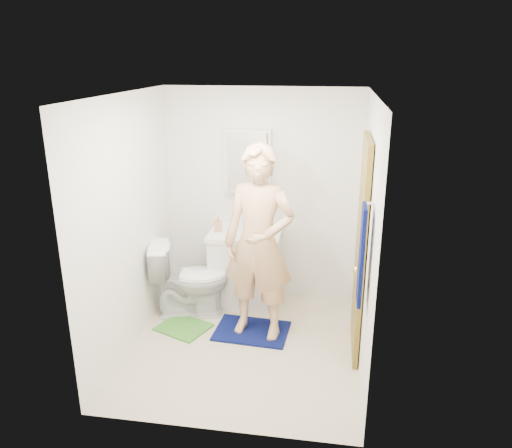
{
  "coord_description": "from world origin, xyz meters",
  "views": [
    {
      "loc": [
        0.79,
        -4.21,
        2.71
      ],
      "look_at": [
        0.08,
        0.25,
        1.18
      ],
      "focal_mm": 35.0,
      "sensor_mm": 36.0,
      "label": 1
    }
  ],
  "objects_px": {
    "soap_dispenser": "(218,224)",
    "toothbrush_cup": "(261,225)",
    "medicine_cabinet": "(248,161)",
    "toilet": "(190,279)",
    "man": "(259,244)",
    "vanity_cabinet": "(246,269)",
    "towel": "(362,255)"
  },
  "relations": [
    {
      "from": "medicine_cabinet",
      "to": "toothbrush_cup",
      "type": "height_order",
      "value": "medicine_cabinet"
    },
    {
      "from": "medicine_cabinet",
      "to": "man",
      "type": "relative_size",
      "value": 0.36
    },
    {
      "from": "towel",
      "to": "soap_dispenser",
      "type": "xyz_separation_m",
      "value": [
        -1.48,
        1.46,
        -0.31
      ]
    },
    {
      "from": "toilet",
      "to": "man",
      "type": "height_order",
      "value": "man"
    },
    {
      "from": "toothbrush_cup",
      "to": "medicine_cabinet",
      "type": "bearing_deg",
      "value": 148.38
    },
    {
      "from": "medicine_cabinet",
      "to": "toilet",
      "type": "relative_size",
      "value": 0.84
    },
    {
      "from": "toilet",
      "to": "man",
      "type": "distance_m",
      "value": 1.03
    },
    {
      "from": "toothbrush_cup",
      "to": "man",
      "type": "xyz_separation_m",
      "value": [
        0.1,
        -0.82,
        0.09
      ]
    },
    {
      "from": "towel",
      "to": "toilet",
      "type": "distance_m",
      "value": 2.21
    },
    {
      "from": "medicine_cabinet",
      "to": "towel",
      "type": "xyz_separation_m",
      "value": [
        1.18,
        -1.71,
        -0.35
      ]
    },
    {
      "from": "toothbrush_cup",
      "to": "man",
      "type": "bearing_deg",
      "value": -83.06
    },
    {
      "from": "vanity_cabinet",
      "to": "toilet",
      "type": "bearing_deg",
      "value": -144.89
    },
    {
      "from": "vanity_cabinet",
      "to": "towel",
      "type": "xyz_separation_m",
      "value": [
        1.18,
        -1.48,
        0.85
      ]
    },
    {
      "from": "soap_dispenser",
      "to": "toothbrush_cup",
      "type": "bearing_deg",
      "value": 17.92
    },
    {
      "from": "medicine_cabinet",
      "to": "man",
      "type": "xyz_separation_m",
      "value": [
        0.26,
        -0.91,
        -0.61
      ]
    },
    {
      "from": "medicine_cabinet",
      "to": "toothbrush_cup",
      "type": "relative_size",
      "value": 5.88
    },
    {
      "from": "towel",
      "to": "medicine_cabinet",
      "type": "bearing_deg",
      "value": 124.61
    },
    {
      "from": "toothbrush_cup",
      "to": "soap_dispenser",
      "type": "bearing_deg",
      "value": -162.08
    },
    {
      "from": "toilet",
      "to": "man",
      "type": "xyz_separation_m",
      "value": [
        0.8,
        -0.31,
        0.57
      ]
    },
    {
      "from": "vanity_cabinet",
      "to": "toilet",
      "type": "distance_m",
      "value": 0.67
    },
    {
      "from": "toilet",
      "to": "soap_dispenser",
      "type": "bearing_deg",
      "value": -46.18
    },
    {
      "from": "vanity_cabinet",
      "to": "soap_dispenser",
      "type": "height_order",
      "value": "soap_dispenser"
    },
    {
      "from": "vanity_cabinet",
      "to": "soap_dispenser",
      "type": "xyz_separation_m",
      "value": [
        -0.3,
        -0.02,
        0.54
      ]
    },
    {
      "from": "medicine_cabinet",
      "to": "towel",
      "type": "relative_size",
      "value": 0.87
    },
    {
      "from": "soap_dispenser",
      "to": "toilet",
      "type": "bearing_deg",
      "value": -124.13
    },
    {
      "from": "medicine_cabinet",
      "to": "toilet",
      "type": "bearing_deg",
      "value": -131.84
    },
    {
      "from": "medicine_cabinet",
      "to": "toilet",
      "type": "height_order",
      "value": "medicine_cabinet"
    },
    {
      "from": "toilet",
      "to": "soap_dispenser",
      "type": "relative_size",
      "value": 4.76
    },
    {
      "from": "soap_dispenser",
      "to": "toothbrush_cup",
      "type": "height_order",
      "value": "soap_dispenser"
    },
    {
      "from": "soap_dispenser",
      "to": "toothbrush_cup",
      "type": "relative_size",
      "value": 1.46
    },
    {
      "from": "vanity_cabinet",
      "to": "soap_dispenser",
      "type": "relative_size",
      "value": 4.59
    },
    {
      "from": "towel",
      "to": "soap_dispenser",
      "type": "bearing_deg",
      "value": 135.34
    }
  ]
}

